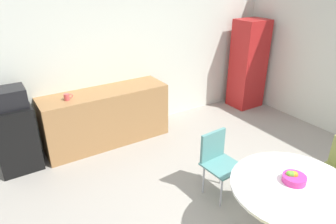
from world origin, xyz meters
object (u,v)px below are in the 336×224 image
at_px(locker_cabinet, 248,64).
at_px(chair_teal, 217,156).
at_px(microwave, 6,98).
at_px(mini_fridge, 16,138).
at_px(fruit_bowl, 294,178).
at_px(mug_white, 67,97).
at_px(round_table, 292,196).

bearing_deg(locker_cabinet, chair_teal, -142.14).
bearing_deg(chair_teal, microwave, 136.45).
distance_m(mini_fridge, fruit_bowl, 3.63).
bearing_deg(mug_white, round_table, -65.29).
height_order(mini_fridge, chair_teal, mini_fridge).
relative_size(mini_fridge, mug_white, 7.34).
bearing_deg(mini_fridge, locker_cabinet, -1.30).
distance_m(mini_fridge, microwave, 0.60).
distance_m(mini_fridge, round_table, 3.64).
bearing_deg(fruit_bowl, locker_cabinet, 51.30).
distance_m(round_table, fruit_bowl, 0.18).
bearing_deg(fruit_bowl, mini_fridge, 126.49).
distance_m(microwave, mug_white, 0.78).
xyz_separation_m(mini_fridge, microwave, (0.00, 0.00, 0.60)).
bearing_deg(mini_fridge, fruit_bowl, -53.51).
bearing_deg(round_table, mini_fridge, 125.38).
height_order(mini_fridge, mug_white, mug_white).
bearing_deg(locker_cabinet, fruit_bowl, -128.70).
bearing_deg(mug_white, fruit_bowl, -64.10).
xyz_separation_m(round_table, fruit_bowl, (0.05, 0.05, 0.16)).
relative_size(mini_fridge, chair_teal, 1.14).
xyz_separation_m(mini_fridge, round_table, (2.11, -2.97, 0.14)).
height_order(mini_fridge, fruit_bowl, mini_fridge).
height_order(microwave, locker_cabinet, locker_cabinet).
bearing_deg(round_table, fruit_bowl, 49.21).
height_order(locker_cabinet, chair_teal, locker_cabinet).
relative_size(microwave, locker_cabinet, 0.27).
distance_m(round_table, mug_white, 3.22).
bearing_deg(fruit_bowl, chair_teal, 96.68).
bearing_deg(microwave, chair_teal, -43.55).
distance_m(locker_cabinet, chair_teal, 3.02).
bearing_deg(mini_fridge, round_table, -54.62).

